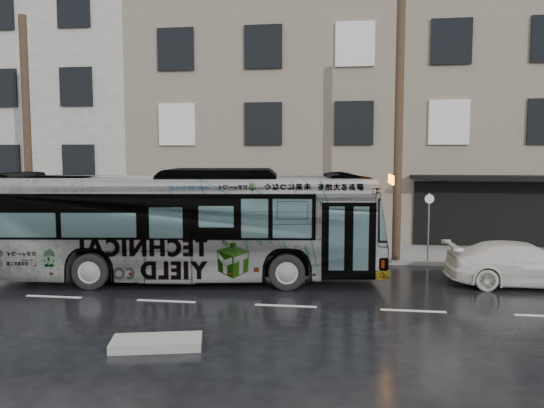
% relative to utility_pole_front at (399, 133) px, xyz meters
% --- Properties ---
extents(ground, '(120.00, 120.00, 0.00)m').
position_rel_utility_pole_front_xyz_m(ground, '(-6.50, -3.30, -4.65)').
color(ground, black).
rests_on(ground, ground).
extents(sidewalk, '(90.00, 3.60, 0.15)m').
position_rel_utility_pole_front_xyz_m(sidewalk, '(-6.50, 1.60, -4.58)').
color(sidewalk, gray).
rests_on(sidewalk, ground).
extents(building_taupe, '(20.00, 12.00, 11.00)m').
position_rel_utility_pole_front_xyz_m(building_taupe, '(-1.50, 9.40, 0.85)').
color(building_taupe, gray).
rests_on(building_taupe, ground).
extents(utility_pole_front, '(0.30, 0.30, 9.00)m').
position_rel_utility_pole_front_xyz_m(utility_pole_front, '(0.00, 0.00, 0.00)').
color(utility_pole_front, '#493624').
rests_on(utility_pole_front, sidewalk).
extents(utility_pole_rear, '(0.30, 0.30, 9.00)m').
position_rel_utility_pole_front_xyz_m(utility_pole_rear, '(-14.00, 0.00, 0.00)').
color(utility_pole_rear, '#493624').
rests_on(utility_pole_rear, sidewalk).
extents(sign_post, '(0.06, 0.06, 2.40)m').
position_rel_utility_pole_front_xyz_m(sign_post, '(1.10, 0.00, -3.30)').
color(sign_post, slate).
rests_on(sign_post, sidewalk).
extents(bus, '(12.66, 4.43, 3.45)m').
position_rel_utility_pole_front_xyz_m(bus, '(-6.85, -3.33, -2.92)').
color(bus, '#B2B2B2').
rests_on(bus, ground).
extents(white_sedan, '(4.55, 2.03, 1.30)m').
position_rel_utility_pole_front_xyz_m(white_sedan, '(3.45, -2.68, -4.00)').
color(white_sedan, silver).
rests_on(white_sedan, ground).
extents(slush_pile, '(1.94, 1.20, 0.18)m').
position_rel_utility_pole_front_xyz_m(slush_pile, '(-5.55, -9.08, -4.56)').
color(slush_pile, gray).
rests_on(slush_pile, ground).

